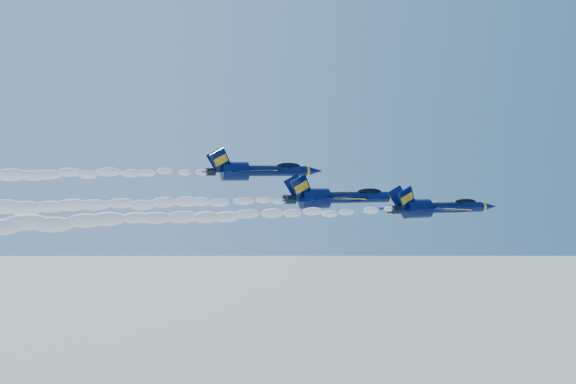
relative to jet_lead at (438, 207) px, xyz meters
name	(u,v)px	position (x,y,z in m)	size (l,w,h in m)	color
jet_lead	(438,207)	(0.00, 0.00, 0.00)	(15.88, 13.03, 5.90)	#050F3B
smoke_trail_jet_lead	(165,219)	(-34.63, 0.00, -0.48)	(55.68, 2.15, 1.94)	white
jet_second	(339,197)	(-10.50, 7.89, 1.10)	(17.85, 14.64, 6.63)	#050F3B
smoke_trail_jet_second	(58,206)	(-45.97, 7.89, 0.60)	(55.68, 2.42, 2.18)	white
jet_third	(258,171)	(-18.84, 18.77, 4.72)	(18.29, 15.00, 6.80)	#050F3B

